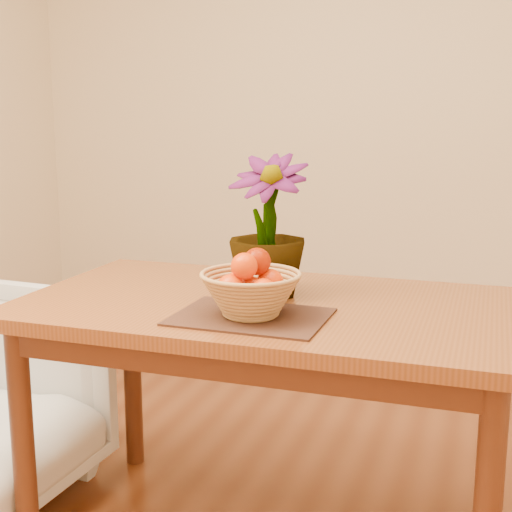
% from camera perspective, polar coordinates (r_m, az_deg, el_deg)
% --- Properties ---
extents(wall_back, '(4.00, 0.02, 2.70)m').
position_cam_1_polar(wall_back, '(3.87, 9.98, 12.26)').
color(wall_back, beige).
rests_on(wall_back, floor).
extents(table, '(1.40, 0.80, 0.75)m').
position_cam_1_polar(table, '(2.05, 1.00, -5.98)').
color(table, brown).
rests_on(table, floor).
extents(placemat, '(0.40, 0.30, 0.01)m').
position_cam_1_polar(placemat, '(1.86, -0.42, -4.88)').
color(placemat, '#3E2116').
rests_on(placemat, table).
extents(wicker_basket, '(0.26, 0.26, 0.11)m').
position_cam_1_polar(wicker_basket, '(1.85, -0.42, -3.21)').
color(wicker_basket, tan).
rests_on(wicker_basket, placemat).
extents(orange_pile, '(0.16, 0.16, 0.13)m').
position_cam_1_polar(orange_pile, '(1.84, -0.34, -1.65)').
color(orange_pile, '#D64103').
rests_on(orange_pile, wicker_basket).
extents(potted_plant, '(0.23, 0.23, 0.41)m').
position_cam_1_polar(potted_plant, '(2.05, 0.92, 2.42)').
color(potted_plant, '#124012').
rests_on(potted_plant, table).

